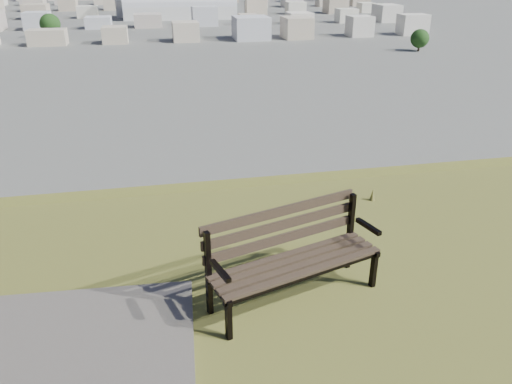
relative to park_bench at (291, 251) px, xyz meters
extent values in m
cube|color=#3A2B21|center=(0.08, -0.27, -0.09)|extent=(1.71, 0.61, 0.03)
cube|color=#3A2B21|center=(0.05, -0.15, -0.09)|extent=(1.71, 0.61, 0.03)
cube|color=#3A2B21|center=(0.01, -0.04, -0.09)|extent=(1.71, 0.61, 0.03)
cube|color=#3A2B21|center=(-0.02, 0.07, -0.09)|extent=(1.71, 0.61, 0.03)
cube|color=#3A2B21|center=(-0.05, 0.15, 0.07)|extent=(1.69, 0.56, 0.10)
cube|color=#3A2B21|center=(-0.05, 0.17, 0.21)|extent=(1.69, 0.56, 0.10)
cube|color=#3A2B21|center=(-0.06, 0.19, 0.35)|extent=(1.69, 0.56, 0.10)
cube|color=black|center=(-0.72, -0.54, -0.30)|extent=(0.06, 0.07, 0.43)
cube|color=black|center=(-0.84, -0.13, -0.07)|extent=(0.06, 0.07, 0.90)
cube|color=black|center=(-0.77, -0.35, -0.12)|extent=(0.19, 0.48, 0.05)
cube|color=black|center=(-0.76, -0.39, 0.13)|extent=(0.15, 0.35, 0.04)
cube|color=black|center=(0.89, -0.03, -0.30)|extent=(0.06, 0.07, 0.43)
cube|color=black|center=(0.77, 0.37, -0.07)|extent=(0.06, 0.07, 0.90)
cube|color=black|center=(0.83, 0.15, -0.12)|extent=(0.19, 0.48, 0.05)
cube|color=black|center=(0.85, 0.11, 0.13)|extent=(0.15, 0.35, 0.04)
cube|color=black|center=(0.09, -0.27, -0.13)|extent=(1.69, 0.56, 0.04)
cube|color=black|center=(-0.03, 0.08, -0.13)|extent=(1.69, 0.56, 0.04)
cone|color=olive|center=(1.75, 1.93, -0.43)|extent=(0.08, 0.08, 0.18)
cube|color=silver|center=(15.83, 287.58, -22.21)|extent=(60.70, 27.95, 6.62)
cylinder|color=silver|center=(15.83, 287.58, -18.90)|extent=(60.70, 27.95, 25.15)
cube|color=#B4A69A|center=(-36.65, 198.73, -22.02)|extent=(11.00, 11.00, 7.00)
cube|color=#B7A891|center=(-12.65, 198.73, -22.02)|extent=(11.00, 11.00, 7.00)
cube|color=#B9BABE|center=(11.35, 198.73, -22.02)|extent=(11.00, 11.00, 7.00)
cube|color=#C0B29C|center=(35.35, 198.73, -22.02)|extent=(11.00, 11.00, 7.00)
cube|color=tan|center=(59.35, 198.73, -22.02)|extent=(11.00, 11.00, 7.00)
cube|color=silver|center=(83.35, 198.73, -22.02)|extent=(11.00, 11.00, 7.00)
cube|color=beige|center=(107.35, 198.73, -22.02)|extent=(11.00, 11.00, 7.00)
cube|color=#B9BABE|center=(-48.65, 248.73, -22.02)|extent=(11.00, 11.00, 7.00)
cube|color=#C0B29C|center=(-24.65, 248.73, -22.02)|extent=(11.00, 11.00, 7.00)
cube|color=tan|center=(-0.65, 248.73, -22.02)|extent=(11.00, 11.00, 7.00)
cube|color=silver|center=(23.35, 248.73, -22.02)|extent=(11.00, 11.00, 7.00)
cube|color=beige|center=(47.35, 248.73, -22.02)|extent=(11.00, 11.00, 7.00)
cube|color=beige|center=(71.35, 248.73, -22.02)|extent=(11.00, 11.00, 7.00)
cube|color=#B4A69A|center=(95.35, 248.73, -22.02)|extent=(11.00, 11.00, 7.00)
cube|color=#B7A891|center=(119.35, 248.73, -22.02)|extent=(11.00, 11.00, 7.00)
cube|color=silver|center=(-60.65, 298.73, -22.02)|extent=(11.00, 11.00, 7.00)
cube|color=beige|center=(-36.65, 298.73, -22.02)|extent=(11.00, 11.00, 7.00)
cube|color=beige|center=(-12.65, 298.73, -22.02)|extent=(11.00, 11.00, 7.00)
cube|color=#B4A69A|center=(11.35, 298.73, -22.02)|extent=(11.00, 11.00, 7.00)
cube|color=#B7A891|center=(35.35, 298.73, -22.02)|extent=(11.00, 11.00, 7.00)
cube|color=#B9BABE|center=(59.35, 298.73, -22.02)|extent=(11.00, 11.00, 7.00)
cube|color=#C0B29C|center=(83.35, 298.73, -22.02)|extent=(11.00, 11.00, 7.00)
cube|color=tan|center=(107.35, 298.73, -22.02)|extent=(11.00, 11.00, 7.00)
cube|color=silver|center=(131.35, 298.73, -22.02)|extent=(11.00, 11.00, 7.00)
cube|color=#B7A891|center=(-72.65, 348.73, -22.02)|extent=(11.00, 11.00, 7.00)
cube|color=#B9BABE|center=(-48.65, 348.73, -22.02)|extent=(11.00, 11.00, 7.00)
cube|color=#C0B29C|center=(-24.65, 348.73, -22.02)|extent=(11.00, 11.00, 7.00)
cube|color=tan|center=(-0.65, 348.73, -22.02)|extent=(11.00, 11.00, 7.00)
cube|color=silver|center=(23.35, 348.73, -22.02)|extent=(11.00, 11.00, 7.00)
cube|color=beige|center=(47.35, 348.73, -22.02)|extent=(11.00, 11.00, 7.00)
cube|color=beige|center=(71.35, 348.73, -22.02)|extent=(11.00, 11.00, 7.00)
cube|color=#B4A69A|center=(95.35, 348.73, -22.02)|extent=(11.00, 11.00, 7.00)
cube|color=#B7A891|center=(119.35, 348.73, -22.02)|extent=(11.00, 11.00, 7.00)
cube|color=#B9BABE|center=(143.35, 348.73, -22.02)|extent=(11.00, 11.00, 7.00)
cube|color=beige|center=(-84.65, 398.73, -22.02)|extent=(11.00, 11.00, 7.00)
cube|color=beige|center=(-60.65, 398.73, -22.02)|extent=(11.00, 11.00, 7.00)
cylinder|color=#302418|center=(89.35, 158.73, -24.47)|extent=(0.80, 0.80, 2.10)
sphere|color=black|center=(89.35, 158.73, -21.32)|extent=(6.30, 6.30, 6.30)
cylinder|color=#302418|center=(-40.65, 218.73, -24.17)|extent=(0.80, 0.80, 2.70)
sphere|color=black|center=(-40.65, 218.73, -20.12)|extent=(8.10, 8.10, 8.10)
cylinder|color=#302418|center=(129.35, 278.73, -24.55)|extent=(0.80, 0.80, 1.95)
sphere|color=black|center=(129.35, 278.73, -21.62)|extent=(5.85, 5.85, 5.85)
cylinder|color=#302418|center=(59.35, 398.73, -24.40)|extent=(0.80, 0.80, 2.25)
cylinder|color=#302418|center=(39.35, 298.73, -24.47)|extent=(0.80, 0.80, 2.10)
sphere|color=black|center=(39.35, 298.73, -21.32)|extent=(6.30, 6.30, 6.30)
camera|label=1|loc=(-1.19, -4.09, 2.61)|focal=35.00mm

